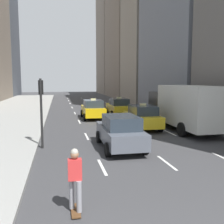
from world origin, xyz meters
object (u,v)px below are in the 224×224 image
at_px(sedan_black_near, 120,132).
at_px(box_truck, 184,106).
at_px(skateboarder, 75,178).
at_px(traffic_light_pole, 41,102).
at_px(taxi_third, 142,117).
at_px(taxi_second, 93,109).
at_px(taxi_lead, 119,107).

relative_size(sedan_black_near, box_truck, 0.54).
distance_m(skateboarder, traffic_light_pole, 7.40).
height_order(skateboarder, traffic_light_pole, traffic_light_pole).
bearing_deg(taxi_third, taxi_second, 115.48).
distance_m(taxi_second, traffic_light_pole, 10.81).
height_order(sedan_black_near, traffic_light_pole, traffic_light_pole).
height_order(taxi_second, skateboarder, taxi_second).
bearing_deg(taxi_lead, traffic_light_pole, -120.23).
height_order(taxi_second, taxi_third, same).
relative_size(box_truck, skateboarder, 4.81).
xyz_separation_m(taxi_third, sedan_black_near, (-2.80, -5.00, 0.00)).
distance_m(taxi_lead, sedan_black_near, 12.82).
xyz_separation_m(taxi_second, box_truck, (5.60, -6.71, 0.83)).
relative_size(taxi_third, box_truck, 0.52).
relative_size(taxi_lead, taxi_third, 1.00).
xyz_separation_m(sedan_black_near, box_truck, (5.60, 4.16, 0.83)).
distance_m(taxi_second, box_truck, 8.78).
bearing_deg(sedan_black_near, box_truck, 36.63).
bearing_deg(taxi_third, sedan_black_near, -119.25).
bearing_deg(skateboarder, taxi_third, 63.93).
height_order(taxi_third, traffic_light_pole, traffic_light_pole).
distance_m(taxi_third, traffic_light_pole, 8.03).
distance_m(sedan_black_near, box_truck, 7.03).
relative_size(taxi_third, traffic_light_pole, 1.22).
height_order(box_truck, skateboarder, box_truck).
bearing_deg(sedan_black_near, taxi_second, 90.00).
height_order(taxi_second, traffic_light_pole, traffic_light_pole).
bearing_deg(taxi_lead, skateboarder, -106.33).
xyz_separation_m(taxi_third, traffic_light_pole, (-6.75, -4.07, 1.53)).
distance_m(taxi_lead, traffic_light_pole, 13.50).
xyz_separation_m(taxi_lead, taxi_second, (-2.80, -1.64, 0.00)).
distance_m(sedan_black_near, skateboarder, 6.78).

